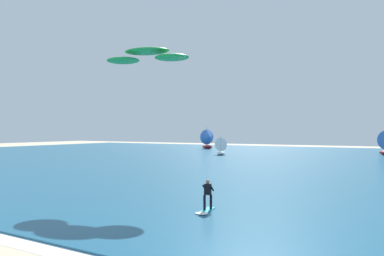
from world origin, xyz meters
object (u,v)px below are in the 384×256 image
at_px(kitesurfer, 207,200).
at_px(sailboat_leading, 222,146).
at_px(sailboat_center_horizon, 384,142).
at_px(sailboat_trailing, 208,139).
at_px(kite, 147,56).

bearing_deg(kitesurfer, sailboat_leading, 113.66).
bearing_deg(sailboat_leading, sailboat_center_horizon, 28.88).
height_order(sailboat_center_horizon, sailboat_trailing, sailboat_trailing).
xyz_separation_m(sailboat_center_horizon, sailboat_leading, (-25.81, -14.24, -0.69)).
bearing_deg(kite, sailboat_trailing, 112.75).
bearing_deg(sailboat_trailing, sailboat_leading, -56.61).
bearing_deg(sailboat_center_horizon, sailboat_trailing, 173.79).
xyz_separation_m(sailboat_center_horizon, sailboat_trailing, (-37.91, 4.12, 0.11)).
distance_m(kite, sailboat_trailing, 61.79).
relative_size(sailboat_center_horizon, sailboat_leading, 1.44).
bearing_deg(sailboat_trailing, kitesurfer, -63.18).
distance_m(sailboat_trailing, sailboat_leading, 22.01).
distance_m(kitesurfer, kite, 11.91).
height_order(kitesurfer, sailboat_trailing, sailboat_trailing).
distance_m(kite, sailboat_leading, 40.77).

